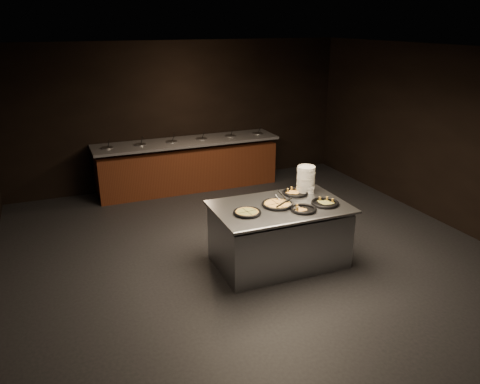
{
  "coord_description": "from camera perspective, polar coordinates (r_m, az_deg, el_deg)",
  "views": [
    {
      "loc": [
        -2.53,
        -5.22,
        3.25
      ],
      "look_at": [
        -0.22,
        0.3,
        1.05
      ],
      "focal_mm": 35.0,
      "sensor_mm": 36.0,
      "label": 1
    }
  ],
  "objects": [
    {
      "name": "server_left",
      "position": [
        6.5,
        4.93,
        -0.59
      ],
      "size": [
        0.19,
        0.31,
        0.16
      ],
      "rotation": [
        0.0,
        0.0,
        2.07
      ],
      "color": "#AEB0B5",
      "rests_on": "serving_counter"
    },
    {
      "name": "plate_stack",
      "position": [
        6.91,
        8.03,
        1.55
      ],
      "size": [
        0.26,
        0.26,
        0.38
      ],
      "primitive_type": "cylinder",
      "color": "silver",
      "rests_on": "serving_counter"
    },
    {
      "name": "pan_veggie_slices",
      "position": [
        6.52,
        10.32,
        -1.33
      ],
      "size": [
        0.38,
        0.38,
        0.04
      ],
      "rotation": [
        0.0,
        0.0,
        -0.1
      ],
      "color": "black",
      "rests_on": "serving_counter"
    },
    {
      "name": "salad_bar",
      "position": [
        9.56,
        -6.34,
        2.95
      ],
      "size": [
        3.7,
        0.83,
        1.18
      ],
      "color": "#532513",
      "rests_on": "ground"
    },
    {
      "name": "pan_cheese_slices_b",
      "position": [
        6.27,
        7.77,
        -2.09
      ],
      "size": [
        0.35,
        0.35,
        0.04
      ],
      "rotation": [
        0.0,
        0.0,
        2.29
      ],
      "color": "black",
      "rests_on": "serving_counter"
    },
    {
      "name": "pan_veggie_whole",
      "position": [
        6.11,
        0.87,
        -2.49
      ],
      "size": [
        0.37,
        0.37,
        0.04
      ],
      "rotation": [
        0.0,
        0.0,
        0.09
      ],
      "color": "black",
      "rests_on": "serving_counter"
    },
    {
      "name": "pan_cheese_whole",
      "position": [
        6.4,
        4.58,
        -1.5
      ],
      "size": [
        0.43,
        0.43,
        0.04
      ],
      "rotation": [
        0.0,
        0.0,
        0.07
      ],
      "color": "black",
      "rests_on": "serving_counter"
    },
    {
      "name": "server_right",
      "position": [
        6.24,
        5.77,
        -1.47
      ],
      "size": [
        0.35,
        0.11,
        0.16
      ],
      "rotation": [
        0.0,
        0.0,
        -0.13
      ],
      "color": "#AEB0B5",
      "rests_on": "serving_counter"
    },
    {
      "name": "room",
      "position": [
        6.08,
        3.01,
        2.93
      ],
      "size": [
        7.02,
        8.02,
        2.92
      ],
      "color": "black",
      "rests_on": "ground"
    },
    {
      "name": "serving_counter",
      "position": [
        6.59,
        4.77,
        -5.32
      ],
      "size": [
        1.84,
        1.19,
        0.88
      ],
      "rotation": [
        0.0,
        0.0,
        -0.01
      ],
      "color": "#AEB0B5",
      "rests_on": "ground"
    },
    {
      "name": "pan_cheese_slices_a",
      "position": [
        6.85,
        6.74,
        -0.08
      ],
      "size": [
        0.38,
        0.38,
        0.04
      ],
      "rotation": [
        0.0,
        0.0,
        0.77
      ],
      "color": "black",
      "rests_on": "serving_counter"
    }
  ]
}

